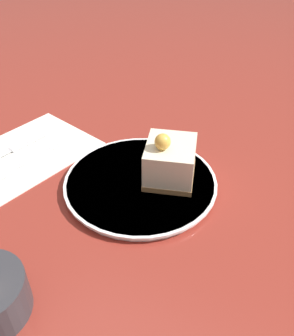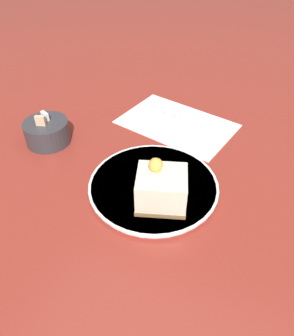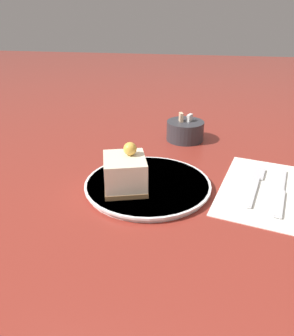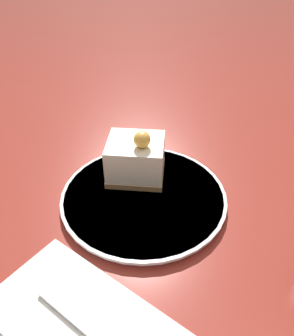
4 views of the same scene
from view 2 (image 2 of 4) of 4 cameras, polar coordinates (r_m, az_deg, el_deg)
ground_plane at (r=0.60m, az=-1.66°, el=-4.91°), size 4.00×4.00×0.00m
plate at (r=0.61m, az=1.13°, el=-3.11°), size 0.24×0.24×0.01m
cake_slice at (r=0.55m, az=2.50°, el=-3.55°), size 0.10×0.10×0.09m
napkin at (r=0.79m, az=5.20°, el=7.72°), size 0.23×0.29×0.00m
fork at (r=0.78m, az=3.32°, el=7.55°), size 0.06×0.16×0.00m
knife at (r=0.80m, az=7.22°, el=8.24°), size 0.06×0.18×0.00m
sugar_bowl at (r=0.75m, az=-16.99°, el=6.04°), size 0.10×0.10×0.07m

